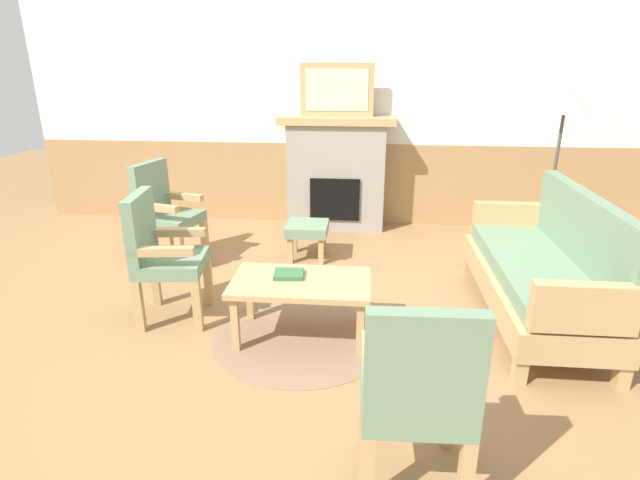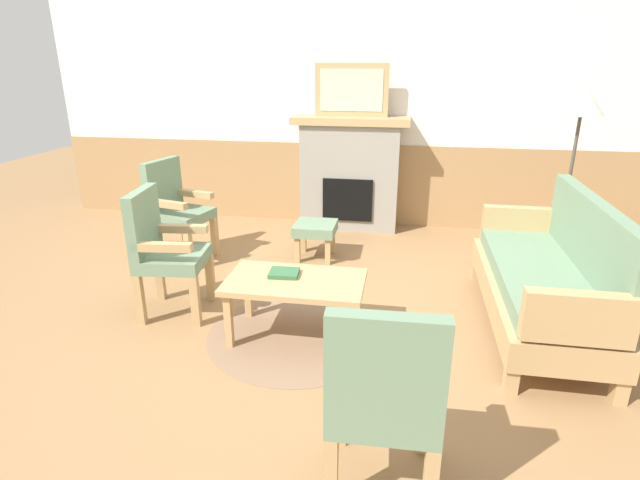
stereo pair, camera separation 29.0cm
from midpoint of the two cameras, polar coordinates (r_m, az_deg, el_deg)
The scene contains 13 objects.
ground_plane at distance 3.80m, azimuth 1.30°, elevation -9.65°, with size 14.00×14.00×0.00m, color #997047.
wall_back at distance 5.91m, azimuth 5.29°, elevation 14.41°, with size 7.20×0.14×2.70m.
fireplace at distance 5.77m, azimuth 4.87°, elevation 7.66°, with size 1.30×0.44×1.28m.
framed_picture at distance 5.65m, azimuth 5.15°, elevation 16.69°, with size 0.80×0.04×0.56m.
couch at distance 4.00m, azimuth 26.36°, elevation -3.93°, with size 0.70×1.80×0.98m.
coffee_table at distance 3.49m, azimuth -0.48°, elevation -5.38°, with size 0.96×0.56×0.44m.
round_rug at distance 3.67m, azimuth -0.46°, elevation -10.79°, with size 1.28×1.28×0.01m, color #896B51.
book_on_table at distance 3.53m, azimuth -1.78°, elevation -3.83°, with size 0.21×0.17×0.03m, color #33663D.
footstool at distance 4.91m, azimuth 1.15°, elevation 1.07°, with size 0.40×0.40×0.36m.
armchair_near_fireplace at distance 3.91m, azimuth -15.52°, elevation -0.82°, with size 0.53×0.53×0.98m.
armchair_by_window_left at distance 4.99m, azimuth -14.63°, elevation 3.77°, with size 0.58×0.58×0.98m.
armchair_front_left at distance 2.26m, azimuth 11.16°, elevation -16.85°, with size 0.49×0.49×0.98m.
floor_lamp_by_couch at distance 4.96m, azimuth 29.21°, elevation 12.59°, with size 0.36×0.36×1.68m.
Camera 2 is at (0.62, -3.25, 1.88)m, focal length 28.01 mm.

